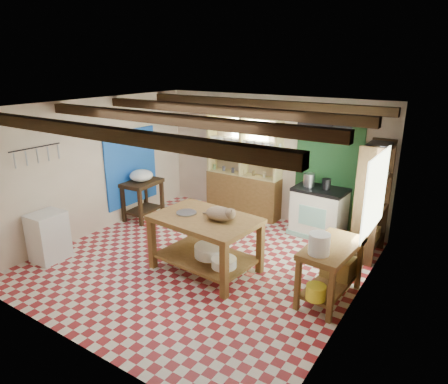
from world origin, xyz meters
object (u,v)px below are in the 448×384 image
Objects in this scene: white_cabinet at (48,236)px; cat at (220,214)px; work_table at (206,244)px; prep_table at (143,200)px; right_counter at (330,272)px; stove at (319,212)px.

cat is (2.70, 1.19, 0.60)m from white_cabinet.
work_table is 1.93× the size of prep_table.
right_counter is (4.38, -0.79, -0.00)m from prep_table.
white_cabinet is 1.84× the size of cat.
cat is at bearing -25.83° from prep_table.
work_table is at bearing -28.45° from prep_table.
cat is (2.68, -1.05, 0.60)m from prep_table.
work_table is 1.39× the size of right_counter.
work_table is 0.62m from cat.
cat reaches higher than right_counter.
stove is (1.03, 2.32, 0.02)m from work_table.
prep_table is at bearing -157.37° from stove.
stove is 2.48m from cat.
stove is 3.67m from prep_table.
stove is at bearing 43.33° from white_cabinet.
stove reaches higher than work_table.
prep_table is 4.45m from right_counter.
work_table reaches higher than right_counter.
right_counter is at bearing 12.81° from work_table.
work_table reaches higher than white_cabinet.
work_table is 2.54m from stove.
work_table reaches higher than prep_table.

